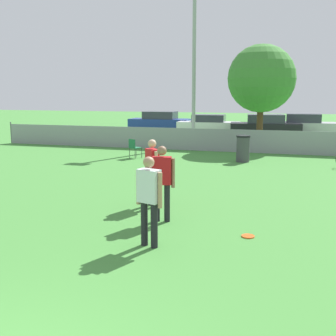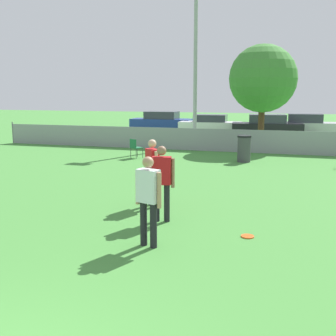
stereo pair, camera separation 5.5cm
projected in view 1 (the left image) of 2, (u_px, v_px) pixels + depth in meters
fence_backline at (235, 141)px, 20.34m from camera, size 25.54×0.07×1.21m
light_pole at (194, 51)px, 22.04m from camera, size 0.90×0.36×8.51m
tree_near_pole at (261, 79)px, 21.21m from camera, size 3.41×3.41×5.26m
player_receiver_white at (149, 195)px, 7.66m from camera, size 0.55×0.33×1.69m
player_thrower_red at (152, 168)px, 10.47m from camera, size 0.44×0.45×1.69m
player_defender_red at (162, 178)px, 9.19m from camera, size 0.56×0.30×1.69m
frisbee_disc at (248, 236)px, 8.34m from camera, size 0.26×0.26×0.03m
folding_chair_sideline at (134, 147)px, 18.44m from camera, size 0.58×0.58×0.85m
trash_bin at (243, 149)px, 17.42m from camera, size 0.57×0.57×1.10m
parked_car_blue at (160, 122)px, 31.67m from camera, size 4.57×1.83×1.48m
parked_car_white at (209, 125)px, 29.26m from camera, size 4.32×1.88×1.36m
parked_car_dark at (265, 126)px, 27.38m from camera, size 4.64×2.30×1.47m
parked_car_silver at (303, 126)px, 27.73m from camera, size 4.22×1.93×1.50m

